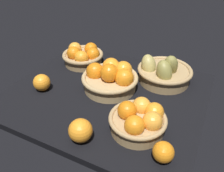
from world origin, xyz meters
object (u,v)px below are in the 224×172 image
Objects in this scene: loose_orange_front_gap at (81,131)px; loose_orange_side_gap at (42,83)px; basket_far_left at (83,56)px; basket_near_right at (139,120)px; basket_far_right_pears at (164,72)px; basket_center at (111,78)px; loose_orange_back_gap at (163,152)px.

loose_orange_front_gap is 1.10× the size of loose_orange_side_gap.
basket_far_left is 54.56cm from loose_orange_front_gap.
basket_near_right reaches higher than loose_orange_side_gap.
basket_far_left is (-43.14, -1.79, -0.24)cm from basket_far_right_pears.
basket_center reaches higher than loose_orange_side_gap.
loose_orange_front_gap is at bearing -171.43° from loose_orange_back_gap.
loose_orange_back_gap is (32.03, -28.45, -1.91)cm from basket_center.
basket_center is at bearing 138.39° from loose_orange_back_gap.
basket_far_right_pears is 35.25cm from basket_near_right.
basket_far_right_pears is at bearing 73.04° from loose_orange_front_gap.
loose_orange_front_gap is (4.63, -32.58, -1.19)cm from basket_center.
loose_orange_back_gap is at bearing -41.61° from basket_center.
basket_far_right_pears is 50.58cm from loose_orange_front_gap.
loose_orange_front_gap is (28.39, -46.59, -0.46)cm from basket_far_left.
basket_far_right_pears is 25.01cm from basket_center.
basket_near_right is at bearing 39.46° from loose_orange_front_gap.
basket_far_right_pears reaches higher than loose_orange_side_gap.
loose_orange_front_gap is at bearing -58.65° from basket_far_left.
loose_orange_front_gap is 27.72cm from loose_orange_back_gap.
loose_orange_side_gap is at bearing 150.96° from loose_orange_front_gap.
basket_far_right_pears is 3.86× the size of loose_orange_back_gap.
basket_far_left is 1.05× the size of basket_near_right.
basket_far_left is at bearing 149.46° from basket_center.
basket_center is 3.34× the size of loose_orange_side_gap.
basket_near_right is 2.50× the size of loose_orange_front_gap.
basket_far_right_pears is at bearing 2.37° from basket_far_left.
basket_far_left is 55.56cm from basket_near_right.
basket_center is at bearing 98.09° from loose_orange_front_gap.
basket_far_right_pears reaches higher than basket_near_right.
loose_orange_back_gap is at bearing -74.04° from basket_far_right_pears.
loose_orange_side_gap is (-59.09, 13.47, 0.36)cm from loose_orange_back_gap.
basket_far_right_pears reaches higher than loose_orange_front_gap.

